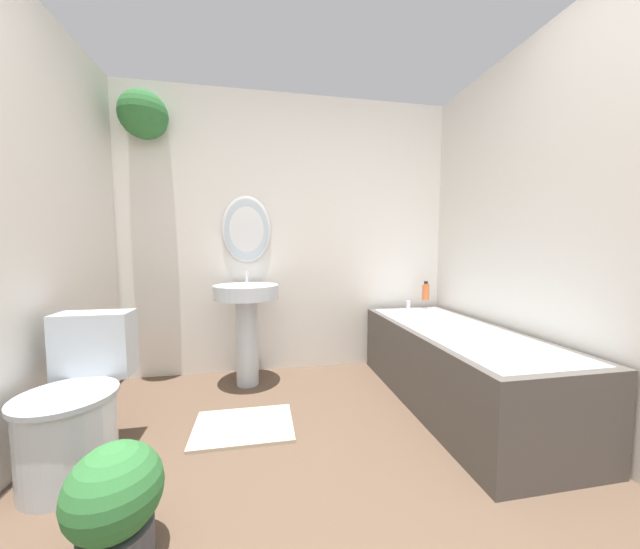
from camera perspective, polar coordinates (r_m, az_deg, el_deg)
wall_back at (r=2.86m, az=-7.47°, el=8.81°), size 2.95×0.35×2.40m
wall_right at (r=2.40m, az=35.29°, el=6.79°), size 0.06×2.43×2.40m
toilet at (r=2.03m, az=-37.27°, el=-18.63°), size 0.41×0.57×0.74m
pedestal_sink at (r=2.59m, az=-12.91°, el=-6.85°), size 0.50×0.50×0.89m
bathtub at (r=2.48m, az=22.92°, el=-14.52°), size 0.70×1.66×0.61m
shampoo_bottle at (r=3.10m, az=18.30°, el=-2.89°), size 0.06×0.06×0.17m
potted_plant at (r=1.50m, az=-32.62°, el=-30.72°), size 0.31×0.31×0.41m
bath_mat at (r=2.18m, az=-13.42°, el=-24.77°), size 0.58×0.42×0.02m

